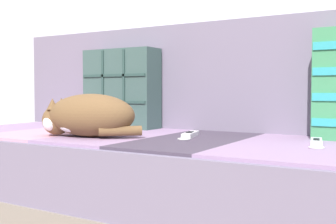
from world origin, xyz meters
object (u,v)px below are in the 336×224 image
object	(u,v)px
game_remote_near	(190,135)
game_remote_far	(316,142)
couch	(162,186)
sleeping_cat	(86,116)
throw_pillow_quilted	(122,89)

from	to	relation	value
game_remote_near	game_remote_far	bearing A→B (deg)	-0.33
couch	game_remote_far	distance (m)	0.64
sleeping_cat	game_remote_far	world-z (taller)	sleeping_cat
sleeping_cat	couch	bearing A→B (deg)	39.36
sleeping_cat	game_remote_near	bearing A→B (deg)	28.91
couch	game_remote_far	bearing A→B (deg)	0.32
throw_pillow_quilted	game_remote_near	size ratio (longest dim) A/B	1.83
game_remote_far	throw_pillow_quilted	bearing A→B (deg)	167.83
couch	sleeping_cat	xyz separation A→B (m)	(-0.23, -0.19, 0.29)
sleeping_cat	game_remote_near	xyz separation A→B (m)	(0.36, 0.20, -0.07)
throw_pillow_quilted	game_remote_far	bearing A→B (deg)	-12.17
throw_pillow_quilted	game_remote_far	world-z (taller)	throw_pillow_quilted
couch	sleeping_cat	size ratio (longest dim) A/B	5.12
sleeping_cat	game_remote_far	distance (m)	0.86
couch	game_remote_near	bearing A→B (deg)	2.82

